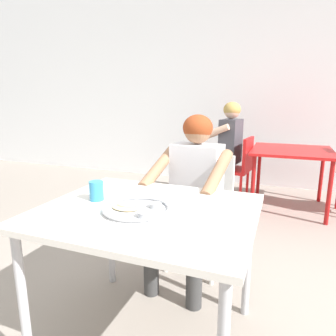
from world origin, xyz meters
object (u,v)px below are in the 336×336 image
Objects in this scene: chair_foreground at (202,203)px; patron_background at (223,143)px; thali_tray at (136,209)px; drinking_cup at (96,190)px; table_background_red at (291,156)px; chair_red_left at (238,166)px; diner_foreground at (192,184)px; table_foreground at (148,223)px.

chair_foreground is 0.69× the size of patron_background.
drinking_cup reaches higher than thali_tray.
thali_tray is 0.26× the size of patron_background.
table_background_red is at bearing 67.45° from drinking_cup.
chair_red_left is at bearing -175.96° from table_background_red.
diner_foreground is 0.94× the size of patron_background.
table_foreground is 2.43m from patron_background.
thali_tray is 3.15× the size of drinking_cup.
chair_red_left is at bearing 86.74° from thali_tray.
drinking_cup reaches higher than table_background_red.
table_foreground is at bearing 57.98° from thali_tray.
thali_tray is at bearing -14.56° from drinking_cup.
chair_red_left is (-0.59, -0.04, -0.15)m from table_background_red.
table_background_red is at bearing 69.54° from diner_foreground.
patron_background is at bearing 91.41° from thali_tray.
thali_tray is 2.44m from chair_red_left.
drinking_cup is 2.41m from chair_red_left.
chair_foreground reaches higher than thali_tray.
diner_foreground is (0.03, 0.64, 0.03)m from table_foreground.
table_foreground is 0.65m from diner_foreground.
chair_foreground is at bearing 85.76° from diner_foreground.
patron_background is at bearing 164.51° from chair_red_left.
table_foreground is at bearing -93.34° from chair_foreground.
table_foreground is 0.84× the size of patron_background.
patron_background is at bearing 95.32° from chair_foreground.
table_foreground is 10.12× the size of drinking_cup.
chair_foreground is at bearing 86.66° from table_foreground.
diner_foreground is 1.41× the size of chair_red_left.
thali_tray is 0.36× the size of table_background_red.
diner_foreground is at bearing -85.90° from patron_background.
diner_foreground reaches higher than chair_red_left.
patron_background reaches higher than thali_tray.
thali_tray reaches higher than table_foreground.
diner_foreground is at bearing 86.97° from table_foreground.
patron_background is (0.21, 2.41, -0.06)m from drinking_cup.
diner_foreground is at bearing -94.24° from chair_foreground.
chair_red_left is at bearing -15.49° from patron_background.
table_background_red is 0.61m from chair_red_left.
chair_red_left is at bearing 80.22° from drinking_cup.
chair_foreground is (0.35, 0.85, -0.31)m from drinking_cup.
patron_background reaches higher than table_background_red.
thali_tray is 2.48m from patron_background.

